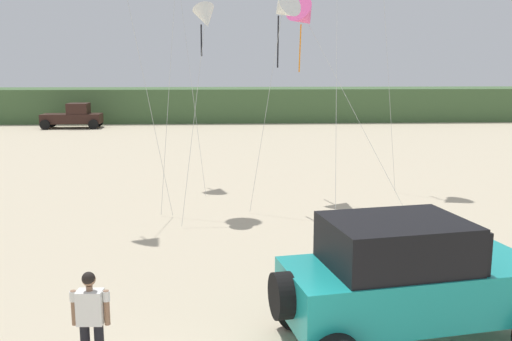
% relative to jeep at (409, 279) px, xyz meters
% --- Properties ---
extents(dune_ridge, '(90.00, 6.85, 2.92)m').
position_rel_jeep_xyz_m(dune_ridge, '(0.94, 43.18, 0.26)').
color(dune_ridge, '#426038').
rests_on(dune_ridge, ground_plane).
extents(jeep, '(5.00, 3.09, 2.26)m').
position_rel_jeep_xyz_m(jeep, '(0.00, 0.00, 0.00)').
color(jeep, teal).
rests_on(jeep, ground_plane).
extents(person_watching, '(0.62, 0.32, 1.67)m').
position_rel_jeep_xyz_m(person_watching, '(-5.24, -0.63, -0.26)').
color(person_watching, '#8C664C').
rests_on(person_watching, ground_plane).
extents(distant_pickup, '(4.67, 2.53, 1.98)m').
position_rel_jeep_xyz_m(distant_pickup, '(-15.19, 36.89, -0.26)').
color(distant_pickup, black).
rests_on(distant_pickup, ground_plane).
extents(kite_green_box, '(1.32, 2.94, 6.84)m').
position_rel_jeep_xyz_m(kite_green_box, '(-3.71, 9.83, 5.13)').
color(kite_green_box, white).
rests_on(kite_green_box, ground_plane).
extents(kite_black_sled, '(1.82, 1.85, 7.26)m').
position_rel_jeep_xyz_m(kite_black_sled, '(-1.17, 10.28, 5.47)').
color(kite_black_sled, white).
rests_on(kite_black_sled, ground_plane).
extents(kite_blue_swept, '(3.73, 4.55, 7.39)m').
position_rel_jeep_xyz_m(kite_blue_swept, '(-0.13, 12.50, 5.42)').
color(kite_blue_swept, '#E04C93').
rests_on(kite_blue_swept, ground_plane).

